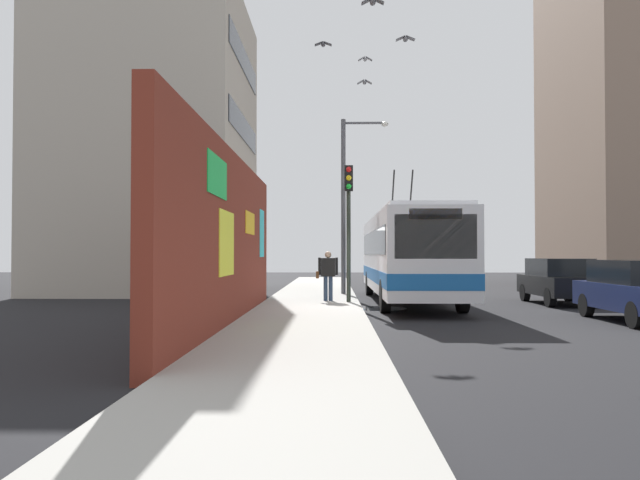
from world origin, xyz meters
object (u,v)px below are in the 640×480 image
city_bus (407,253)px  street_lamp (348,193)px  parked_car_black (560,280)px  pedestrian_midblock (328,272)px  traffic_light (349,210)px

city_bus → street_lamp: size_ratio=1.77×
city_bus → parked_car_black: city_bus is taller
pedestrian_midblock → street_lamp: size_ratio=0.24×
traffic_light → street_lamp: (4.40, -0.10, 0.98)m
city_bus → pedestrian_midblock: size_ratio=7.42×
pedestrian_midblock → traffic_light: traffic_light is taller
parked_car_black → street_lamp: bearing=66.5°
city_bus → parked_car_black: 5.31m
city_bus → parked_car_black: (-0.55, -5.20, -0.93)m
street_lamp → parked_car_black: bearing=-113.5°
pedestrian_midblock → city_bus: bearing=-66.9°
city_bus → traffic_light: size_ratio=2.74×
city_bus → traffic_light: 3.14m
parked_car_black → pedestrian_midblock: bearing=94.7°
pedestrian_midblock → parked_car_black: bearing=-85.3°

